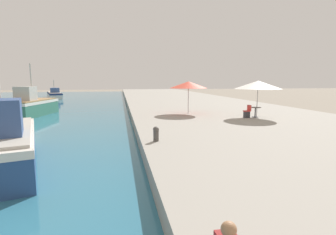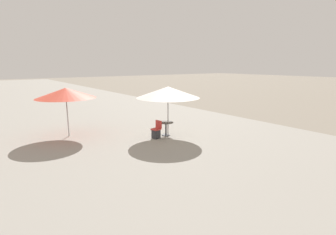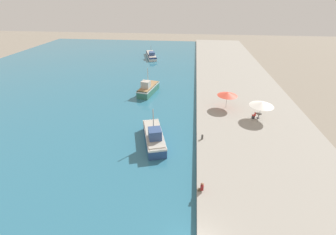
{
  "view_description": "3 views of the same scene",
  "coord_description": "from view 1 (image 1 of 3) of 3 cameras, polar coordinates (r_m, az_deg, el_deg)",
  "views": [
    {
      "loc": [
        -0.86,
        2.93,
        3.33
      ],
      "look_at": [
        1.5,
        15.77,
        1.47
      ],
      "focal_mm": 28.0,
      "sensor_mm": 36.0,
      "label": 1
    },
    {
      "loc": [
        0.77,
        9.31,
        4.43
      ],
      "look_at": [
        8.82,
        20.19,
        1.67
      ],
      "focal_mm": 28.0,
      "sensor_mm": 36.0,
      "label": 2
    },
    {
      "loc": [
        -1.02,
        -9.1,
        16.38
      ],
      "look_at": [
        -4.0,
        18.0,
        1.27
      ],
      "focal_mm": 24.0,
      "sensor_mm": 36.0,
      "label": 3
    }
  ],
  "objects": [
    {
      "name": "cafe_chair_left",
      "position": [
        19.58,
        16.82,
        0.91
      ],
      "size": [
        0.5,
        0.47,
        0.91
      ],
      "rotation": [
        0.0,
        0.0,
        1.76
      ],
      "color": "#2D2D33",
      "rests_on": "quay_promenade"
    },
    {
      "name": "fishing_boat_near",
      "position": [
        11.7,
        -32.24,
        -4.83
      ],
      "size": [
        4.02,
        7.27,
        4.67
      ],
      "rotation": [
        0.0,
        0.0,
        0.29
      ],
      "color": "navy",
      "rests_on": "water_basin"
    },
    {
      "name": "fishing_boat_mid",
      "position": [
        27.43,
        -27.44,
        2.31
      ],
      "size": [
        3.32,
        6.54,
        4.82
      ],
      "rotation": [
        0.0,
        0.0,
        -0.2
      ],
      "color": "#33705B",
      "rests_on": "water_basin"
    },
    {
      "name": "cafe_table",
      "position": [
        20.01,
        18.48,
        1.59
      ],
      "size": [
        0.8,
        0.8,
        0.74
      ],
      "color": "#333338",
      "rests_on": "quay_promenade"
    },
    {
      "name": "fishing_boat_far",
      "position": [
        54.12,
        -23.48,
        4.67
      ],
      "size": [
        4.86,
        10.08,
        3.33
      ],
      "rotation": [
        0.0,
        0.0,
        0.29
      ],
      "color": "silver",
      "rests_on": "water_basin"
    },
    {
      "name": "quay_promenade",
      "position": [
        35.33,
        4.15,
        3.23
      ],
      "size": [
        16.0,
        90.0,
        0.67
      ],
      "color": "gray",
      "rests_on": "ground_plane"
    },
    {
      "name": "mooring_bollard",
      "position": [
        11.52,
        -2.63,
        -3.47
      ],
      "size": [
        0.26,
        0.26,
        0.65
      ],
      "color": "#4C4742",
      "rests_on": "quay_promenade"
    },
    {
      "name": "cafe_umbrella_pink",
      "position": [
        19.79,
        19.0,
        6.74
      ],
      "size": [
        3.3,
        3.3,
        2.63
      ],
      "color": "#B7B7B7",
      "rests_on": "quay_promenade"
    },
    {
      "name": "cafe_umbrella_white",
      "position": [
        21.07,
        4.47,
        7.11
      ],
      "size": [
        3.04,
        3.04,
        2.57
      ],
      "color": "#B7B7B7",
      "rests_on": "quay_promenade"
    }
  ]
}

